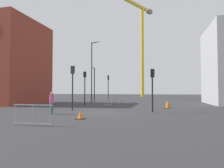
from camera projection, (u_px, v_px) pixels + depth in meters
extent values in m
plane|color=#333335|center=(100.00, 112.00, 16.10)|extent=(160.00, 160.00, 0.00)
cube|color=brown|center=(3.00, 63.00, 26.61)|extent=(10.13, 8.73, 11.20)
cylinder|color=yellow|center=(142.00, 53.00, 56.99)|extent=(0.90, 0.90, 26.25)
cube|color=yellow|center=(138.00, 6.00, 55.94)|extent=(6.75, 10.84, 0.70)
cube|color=slate|center=(149.00, 12.00, 60.24)|extent=(1.95, 2.16, 1.10)
cylinder|color=#232326|center=(92.00, 73.00, 27.48)|extent=(0.14, 0.14, 8.74)
cube|color=#232326|center=(95.00, 42.00, 27.19)|extent=(1.27, 0.69, 0.10)
ellipsoid|color=silver|center=(99.00, 42.00, 26.76)|extent=(0.44, 0.24, 0.16)
cylinder|color=black|center=(94.00, 85.00, 30.92)|extent=(0.14, 0.14, 5.48)
cube|color=black|center=(93.00, 68.00, 30.28)|extent=(0.14, 1.49, 0.10)
ellipsoid|color=silver|center=(92.00, 67.00, 29.55)|extent=(0.44, 0.24, 0.16)
cylinder|color=black|center=(152.00, 95.00, 15.94)|extent=(0.12, 0.12, 2.89)
cube|color=black|center=(152.00, 73.00, 16.00)|extent=(0.31, 0.28, 0.70)
sphere|color=#390605|center=(154.00, 71.00, 16.00)|extent=(0.11, 0.11, 0.11)
sphere|color=#3C2905|center=(154.00, 73.00, 15.99)|extent=(0.11, 0.11, 0.11)
sphere|color=green|center=(154.00, 76.00, 15.98)|extent=(0.11, 0.11, 0.11)
cylinder|color=black|center=(85.00, 91.00, 23.81)|extent=(0.12, 0.12, 3.45)
cube|color=black|center=(85.00, 74.00, 23.88)|extent=(0.33, 0.35, 0.70)
sphere|color=#390605|center=(86.00, 73.00, 24.03)|extent=(0.11, 0.11, 0.11)
sphere|color=#F2A514|center=(86.00, 75.00, 24.02)|extent=(0.11, 0.11, 0.11)
sphere|color=#07330F|center=(86.00, 76.00, 24.01)|extent=(0.11, 0.11, 0.11)
cylinder|color=#232326|center=(73.00, 92.00, 17.25)|extent=(0.12, 0.12, 3.32)
cube|color=#232326|center=(73.00, 70.00, 17.32)|extent=(0.32, 0.28, 0.70)
sphere|color=#390605|center=(74.00, 67.00, 17.26)|extent=(0.11, 0.11, 0.11)
sphere|color=#3C2905|center=(74.00, 70.00, 17.25)|extent=(0.11, 0.11, 0.11)
sphere|color=green|center=(74.00, 72.00, 17.24)|extent=(0.11, 0.11, 0.11)
cylinder|color=#2D2D30|center=(108.00, 91.00, 30.65)|extent=(0.12, 0.12, 3.54)
cube|color=#2D2D30|center=(108.00, 77.00, 30.72)|extent=(0.34, 0.36, 0.70)
sphere|color=red|center=(108.00, 76.00, 30.90)|extent=(0.11, 0.11, 0.11)
sphere|color=#3C2905|center=(108.00, 78.00, 30.89)|extent=(0.11, 0.11, 0.11)
sphere|color=#07330F|center=(108.00, 79.00, 30.88)|extent=(0.11, 0.11, 0.11)
cylinder|color=#2D844C|center=(52.00, 109.00, 14.61)|extent=(0.14, 0.14, 0.80)
cylinder|color=#2D844C|center=(51.00, 109.00, 14.41)|extent=(0.14, 0.14, 0.80)
cylinder|color=#D14C8C|center=(52.00, 99.00, 14.54)|extent=(0.34, 0.34, 0.67)
sphere|color=tan|center=(52.00, 93.00, 14.55)|extent=(0.22, 0.22, 0.22)
cube|color=#9EA0A5|center=(33.00, 105.00, 9.77)|extent=(2.23, 0.12, 0.06)
cube|color=#9EA0A5|center=(32.00, 124.00, 9.74)|extent=(2.23, 0.12, 0.06)
cylinder|color=#9EA0A5|center=(15.00, 115.00, 9.97)|extent=(0.04, 0.04, 1.05)
cylinder|color=#9EA0A5|center=(33.00, 115.00, 9.75)|extent=(0.04, 0.04, 1.05)
cylinder|color=#9EA0A5|center=(50.00, 116.00, 9.54)|extent=(0.04, 0.04, 1.05)
cube|color=#9EA0A5|center=(108.00, 97.00, 22.26)|extent=(0.19, 2.43, 0.06)
cube|color=#9EA0A5|center=(108.00, 105.00, 22.23)|extent=(0.19, 2.43, 0.06)
cylinder|color=#9EA0A5|center=(105.00, 102.00, 21.20)|extent=(0.04, 0.04, 1.05)
cylinder|color=#9EA0A5|center=(108.00, 101.00, 22.24)|extent=(0.04, 0.04, 1.05)
cylinder|color=#9EA0A5|center=(111.00, 101.00, 23.29)|extent=(0.04, 0.04, 1.05)
cube|color=#9EA0A5|center=(122.00, 96.00, 26.47)|extent=(2.16, 0.28, 0.06)
cube|color=#9EA0A5|center=(122.00, 103.00, 26.44)|extent=(2.16, 0.28, 0.06)
cylinder|color=#9EA0A5|center=(116.00, 100.00, 26.78)|extent=(0.04, 0.04, 1.05)
cylinder|color=#9EA0A5|center=(122.00, 100.00, 26.45)|extent=(0.04, 0.04, 1.05)
cylinder|color=#9EA0A5|center=(129.00, 100.00, 26.12)|extent=(0.04, 0.04, 1.05)
cube|color=black|center=(167.00, 105.00, 23.84)|extent=(0.46, 0.46, 0.03)
cone|color=orange|center=(167.00, 103.00, 23.84)|extent=(0.35, 0.35, 0.46)
cube|color=black|center=(168.00, 108.00, 19.54)|extent=(0.69, 0.69, 0.03)
cone|color=orange|center=(168.00, 105.00, 19.55)|extent=(0.53, 0.53, 0.70)
cube|color=black|center=(80.00, 119.00, 12.04)|extent=(0.51, 0.51, 0.03)
cone|color=orange|center=(81.00, 115.00, 12.05)|extent=(0.39, 0.39, 0.52)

